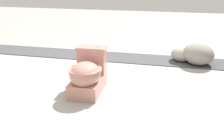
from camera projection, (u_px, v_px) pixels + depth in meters
ground_plane at (106, 83)px, 3.43m from camera, size 14.00×14.00×0.00m
gravel_strip at (152, 60)px, 4.35m from camera, size 0.56×8.00×0.01m
toilet at (87, 74)px, 3.12m from camera, size 0.64×0.40×0.52m
boulder_near at (182, 54)px, 4.26m from camera, size 0.48×0.47×0.24m
boulder_far at (198, 54)px, 4.09m from camera, size 0.67×0.65×0.34m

